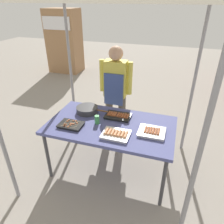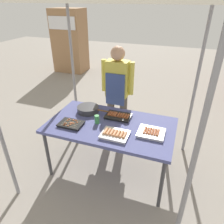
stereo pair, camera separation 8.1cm
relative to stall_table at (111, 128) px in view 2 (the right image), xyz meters
The scene contains 11 objects.
ground_plane 0.70m from the stall_table, ahead, with size 18.00×18.00×0.00m, color gray.
stall_table is the anchor object (origin of this frame).
stall_canopy 1.39m from the stall_table, ahead, with size 2.10×1.80×2.19m.
tray_grilled_sausages 0.21m from the stall_table, 79.15° to the left, with size 0.34×0.23×0.05m.
tray_meat_skewers 0.51m from the stall_table, 157.27° to the right, with size 0.30×0.21×0.04m.
tray_pork_links 0.53m from the stall_table, ahead, with size 0.31×0.27×0.05m.
tray_spring_rolls 0.27m from the stall_table, 58.92° to the right, with size 0.32×0.25×0.06m.
cooking_wok 0.47m from the stall_table, 153.86° to the left, with size 0.46×0.30×0.08m.
drink_cup_near_edge 0.21m from the stall_table, 168.08° to the right, with size 0.06×0.06×0.11m, color #3F994C.
vendor_woman 0.84m from the stall_table, 102.84° to the left, with size 0.52×0.23×1.56m.
neighbor_stall_right 4.81m from the stall_table, 125.86° to the left, with size 0.97×0.73×1.89m.
Camera 2 is at (0.78, -2.11, 2.17)m, focal length 33.50 mm.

